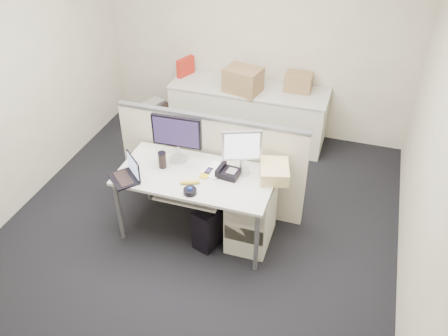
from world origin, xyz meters
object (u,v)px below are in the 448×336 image
(laptop, at_px, (122,170))
(monitor_main, at_px, (177,139))
(desk_phone, at_px, (228,173))
(desk, at_px, (196,180))

(laptop, bearing_deg, monitor_main, 93.58)
(monitor_main, height_order, desk_phone, monitor_main)
(laptop, bearing_deg, desk, 66.70)
(desk, bearing_deg, desk_phone, 14.93)
(monitor_main, distance_m, desk_phone, 0.60)
(monitor_main, bearing_deg, desk_phone, -12.73)
(desk, bearing_deg, monitor_main, 144.25)
(desk, relative_size, laptop, 5.02)
(desk, height_order, monitor_main, monitor_main)
(desk, xyz_separation_m, laptop, (-0.62, -0.28, 0.18))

